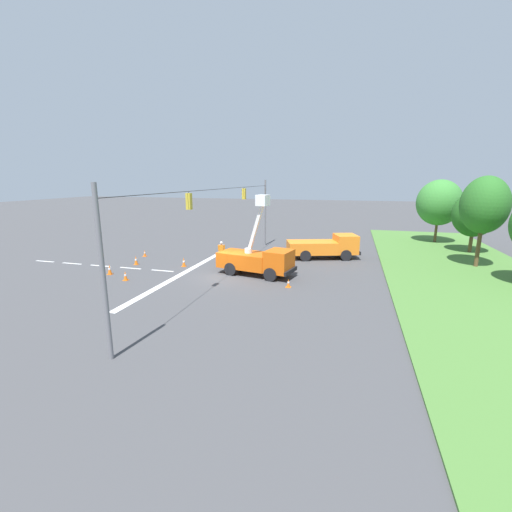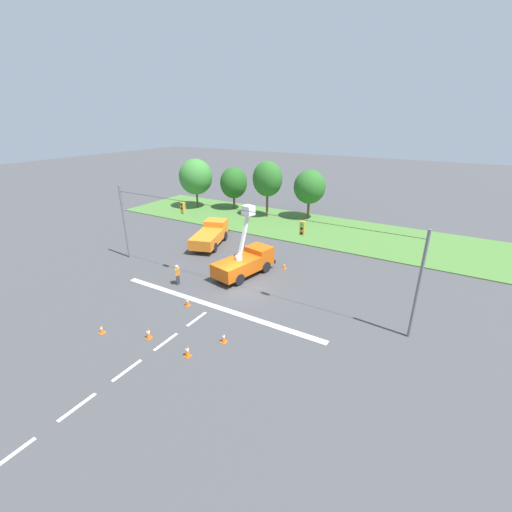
# 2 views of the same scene
# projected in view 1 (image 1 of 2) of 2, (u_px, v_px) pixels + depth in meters

# --- Properties ---
(ground_plane) EXTENTS (200.00, 200.00, 0.00)m
(ground_plane) POSITION_uv_depth(u_px,v_px,m) (224.00, 276.00, 26.46)
(ground_plane) COLOR #424244
(grass_verge) EXTENTS (56.00, 12.00, 0.10)m
(grass_verge) POSITION_uv_depth(u_px,v_px,m) (489.00, 296.00, 21.69)
(grass_verge) COLOR #477533
(grass_verge) RESTS_ON ground
(lane_markings) EXTENTS (17.60, 15.25, 0.01)m
(lane_markings) POSITION_uv_depth(u_px,v_px,m) (168.00, 271.00, 27.73)
(lane_markings) COLOR silver
(lane_markings) RESTS_ON ground
(signal_gantry) EXTENTS (26.20, 0.33, 7.20)m
(signal_gantry) POSITION_uv_depth(u_px,v_px,m) (222.00, 221.00, 25.52)
(signal_gantry) COLOR slate
(signal_gantry) RESTS_ON ground
(tree_far_west) EXTENTS (4.91, 4.88, 7.26)m
(tree_far_west) POSITION_uv_depth(u_px,v_px,m) (439.00, 203.00, 39.03)
(tree_far_west) COLOR brown
(tree_far_west) RESTS_ON ground
(tree_west) EXTENTS (3.90, 4.08, 6.19)m
(tree_west) POSITION_uv_depth(u_px,v_px,m) (475.00, 214.00, 33.65)
(tree_west) COLOR brown
(tree_west) RESTS_ON ground
(tree_centre) EXTENTS (4.09, 3.58, 7.58)m
(tree_centre) POSITION_uv_depth(u_px,v_px,m) (484.00, 205.00, 27.77)
(tree_centre) COLOR brown
(tree_centre) RESTS_ON ground
(utility_truck_bucket_lift) EXTENTS (3.41, 6.30, 6.17)m
(utility_truck_bucket_lift) POSITION_uv_depth(u_px,v_px,m) (258.00, 259.00, 26.35)
(utility_truck_bucket_lift) COLOR #D6560F
(utility_truck_bucket_lift) RESTS_ON ground
(utility_truck_support_near) EXTENTS (4.35, 6.97, 2.22)m
(utility_truck_support_near) POSITION_uv_depth(u_px,v_px,m) (325.00, 246.00, 32.05)
(utility_truck_support_near) COLOR orange
(utility_truck_support_near) RESTS_ON ground
(road_worker) EXTENTS (0.31, 0.64, 1.77)m
(road_worker) POSITION_uv_depth(u_px,v_px,m) (222.00, 250.00, 31.20)
(road_worker) COLOR #383842
(road_worker) RESTS_ON ground
(traffic_cone_foreground_left) EXTENTS (0.36, 0.36, 0.82)m
(traffic_cone_foreground_left) POSITION_uv_depth(u_px,v_px,m) (110.00, 269.00, 26.68)
(traffic_cone_foreground_left) COLOR orange
(traffic_cone_foreground_left) RESTS_ON ground
(traffic_cone_foreground_right) EXTENTS (0.36, 0.36, 0.80)m
(traffic_cone_foreground_right) POSITION_uv_depth(u_px,v_px,m) (136.00, 260.00, 29.76)
(traffic_cone_foreground_right) COLOR orange
(traffic_cone_foreground_right) RESTS_ON ground
(traffic_cone_mid_left) EXTENTS (0.36, 0.36, 0.64)m
(traffic_cone_mid_left) POSITION_uv_depth(u_px,v_px,m) (145.00, 253.00, 32.95)
(traffic_cone_mid_left) COLOR orange
(traffic_cone_mid_left) RESTS_ON ground
(traffic_cone_mid_right) EXTENTS (0.36, 0.36, 0.61)m
(traffic_cone_mid_right) POSITION_uv_depth(u_px,v_px,m) (288.00, 283.00, 23.56)
(traffic_cone_mid_right) COLOR orange
(traffic_cone_mid_right) RESTS_ON ground
(traffic_cone_near_bucket) EXTENTS (0.36, 0.36, 0.78)m
(traffic_cone_near_bucket) POSITION_uv_depth(u_px,v_px,m) (184.00, 262.00, 29.12)
(traffic_cone_near_bucket) COLOR orange
(traffic_cone_near_bucket) RESTS_ON ground
(traffic_cone_lane_edge_a) EXTENTS (0.36, 0.36, 0.72)m
(traffic_cone_lane_edge_a) POSITION_uv_depth(u_px,v_px,m) (125.00, 276.00, 25.14)
(traffic_cone_lane_edge_a) COLOR orange
(traffic_cone_lane_edge_a) RESTS_ON ground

